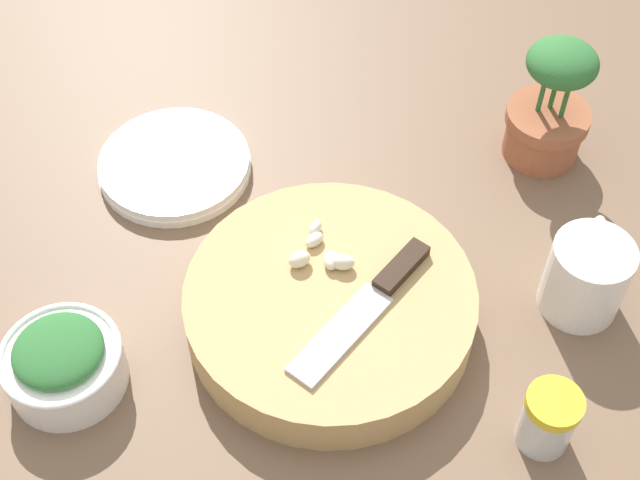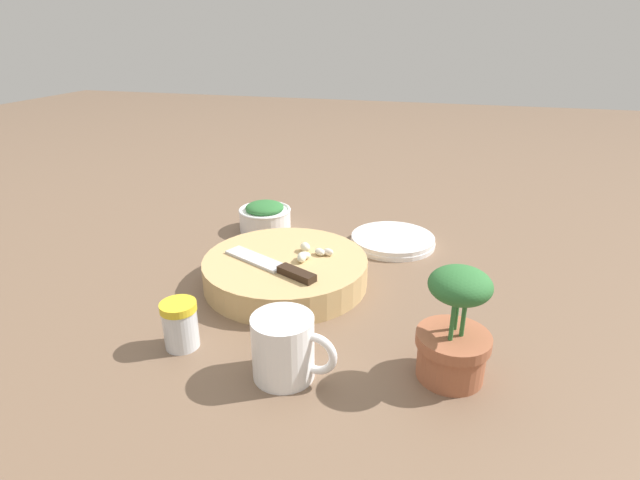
{
  "view_description": "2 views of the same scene",
  "coord_description": "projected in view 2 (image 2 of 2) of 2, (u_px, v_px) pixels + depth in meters",
  "views": [
    {
      "loc": [
        0.1,
        -0.58,
        0.79
      ],
      "look_at": [
        -0.04,
        -0.02,
        0.08
      ],
      "focal_mm": 50.0,
      "sensor_mm": 36.0,
      "label": 1
    },
    {
      "loc": [
        0.77,
        0.22,
        0.45
      ],
      "look_at": [
        -0.03,
        -0.0,
        0.09
      ],
      "focal_mm": 28.0,
      "sensor_mm": 36.0,
      "label": 2
    }
  ],
  "objects": [
    {
      "name": "cutting_board",
      "position": [
        286.0,
        271.0,
        0.93
      ],
      "size": [
        0.3,
        0.3,
        0.05
      ],
      "color": "tan",
      "rests_on": "ground_plane"
    },
    {
      "name": "spice_jar",
      "position": [
        180.0,
        324.0,
        0.74
      ],
      "size": [
        0.05,
        0.05,
        0.07
      ],
      "color": "silver",
      "rests_on": "ground_plane"
    },
    {
      "name": "coffee_mug",
      "position": [
        285.0,
        348.0,
        0.67
      ],
      "size": [
        0.09,
        0.12,
        0.09
      ],
      "color": "white",
      "rests_on": "ground_plane"
    },
    {
      "name": "potted_herb",
      "position": [
        454.0,
        333.0,
        0.66
      ],
      "size": [
        0.1,
        0.1,
        0.16
      ],
      "color": "#A35B3D",
      "rests_on": "ground_plane"
    },
    {
      "name": "herb_bowl",
      "position": [
        265.0,
        216.0,
        1.17
      ],
      "size": [
        0.12,
        0.12,
        0.07
      ],
      "color": "white",
      "rests_on": "ground_plane"
    },
    {
      "name": "plate_stack",
      "position": [
        393.0,
        240.0,
        1.1
      ],
      "size": [
        0.18,
        0.18,
        0.02
      ],
      "color": "white",
      "rests_on": "ground_plane"
    },
    {
      "name": "ground_plane",
      "position": [
        316.0,
        291.0,
        0.91
      ],
      "size": [
        5.0,
        5.0,
        0.0
      ],
      "primitive_type": "plane",
      "color": "brown"
    },
    {
      "name": "chef_knife",
      "position": [
        275.0,
        266.0,
        0.88
      ],
      "size": [
        0.11,
        0.2,
        0.01
      ],
      "rotation": [
        0.0,
        0.0,
        2.7
      ],
      "color": "black",
      "rests_on": "cutting_board"
    },
    {
      "name": "garlic_cloves",
      "position": [
        309.0,
        253.0,
        0.92
      ],
      "size": [
        0.07,
        0.07,
        0.02
      ],
      "color": "#ECE7C4",
      "rests_on": "cutting_board"
    }
  ]
}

